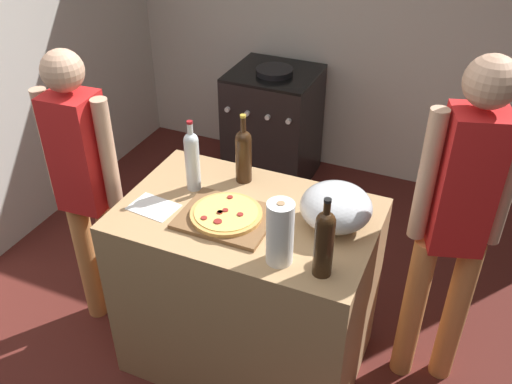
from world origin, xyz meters
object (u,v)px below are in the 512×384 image
object	(u,v)px
paper_towel_roll	(280,233)
wine_bottle_green	(324,241)
pizza	(226,214)
stove	(273,126)
person_in_red	(457,217)
wine_bottle_clear	(244,153)
person_in_stripes	(85,183)
mixing_bowl	(336,207)
wine_bottle_dark	(192,159)

from	to	relation	value
paper_towel_roll	wine_bottle_green	world-z (taller)	wine_bottle_green
pizza	wine_bottle_green	xyz separation A→B (m)	(0.49, -0.16, 0.13)
stove	wine_bottle_green	bearing A→B (deg)	-63.29
pizza	person_in_red	size ratio (longest dim) A/B	0.19
pizza	person_in_red	xyz separation A→B (m)	(0.92, 0.34, 0.02)
wine_bottle_green	wine_bottle_clear	bearing A→B (deg)	138.69
wine_bottle_green	person_in_red	xyz separation A→B (m)	(0.44, 0.50, -0.10)
wine_bottle_clear	person_in_stripes	size ratio (longest dim) A/B	0.22
wine_bottle_green	stove	bearing A→B (deg)	116.71
mixing_bowl	paper_towel_roll	bearing A→B (deg)	-113.13
wine_bottle_clear	person_in_red	distance (m)	0.99
pizza	person_in_red	world-z (taller)	person_in_red
person_in_stripes	person_in_red	bearing A→B (deg)	10.63
mixing_bowl	stove	bearing A→B (deg)	119.81
person_in_stripes	wine_bottle_green	bearing A→B (deg)	-8.25
paper_towel_roll	stove	size ratio (longest dim) A/B	0.31
paper_towel_roll	wine_bottle_clear	xyz separation A→B (m)	(-0.37, 0.48, 0.01)
mixing_bowl	wine_bottle_green	size ratio (longest dim) A/B	0.89
wine_bottle_clear	person_in_stripes	bearing A→B (deg)	-157.31
wine_bottle_dark	wine_bottle_green	bearing A→B (deg)	-23.87
person_in_red	pizza	bearing A→B (deg)	-159.78
mixing_bowl	wine_bottle_green	world-z (taller)	wine_bottle_green
paper_towel_roll	wine_bottle_dark	xyz separation A→B (m)	(-0.56, 0.32, 0.02)
wine_bottle_green	stove	xyz separation A→B (m)	(-0.98, 1.95, -0.65)
wine_bottle_dark	stove	world-z (taller)	wine_bottle_dark
wine_bottle_clear	person_in_red	xyz separation A→B (m)	(0.98, 0.02, -0.09)
stove	person_in_stripes	size ratio (longest dim) A/B	0.58
mixing_bowl	person_in_red	world-z (taller)	person_in_red
wine_bottle_clear	stove	world-z (taller)	wine_bottle_clear
paper_towel_roll	person_in_red	xyz separation A→B (m)	(0.61, 0.50, -0.08)
paper_towel_roll	person_in_stripes	size ratio (longest dim) A/B	0.18
mixing_bowl	wine_bottle_clear	xyz separation A→B (m)	(-0.50, 0.17, 0.05)
paper_towel_roll	wine_bottle_dark	distance (m)	0.65
wine_bottle_dark	wine_bottle_green	xyz separation A→B (m)	(0.73, -0.33, -0.00)
wine_bottle_dark	wine_bottle_clear	world-z (taller)	wine_bottle_dark
person_in_stripes	person_in_red	xyz separation A→B (m)	(1.70, 0.32, 0.08)
wine_bottle_dark	person_in_stripes	size ratio (longest dim) A/B	0.22
pizza	person_in_stripes	distance (m)	0.78
person_in_stripes	person_in_red	world-z (taller)	person_in_red
paper_towel_roll	wine_bottle_green	size ratio (longest dim) A/B	0.80
wine_bottle_clear	person_in_red	world-z (taller)	person_in_red
wine_bottle_dark	stove	size ratio (longest dim) A/B	0.39
wine_bottle_clear	person_in_red	size ratio (longest dim) A/B	0.20
wine_bottle_green	mixing_bowl	bearing A→B (deg)	97.94
pizza	stove	size ratio (longest dim) A/B	0.35
stove	pizza	bearing A→B (deg)	-74.57
wine_bottle_green	person_in_red	bearing A→B (deg)	49.02
stove	person_in_stripes	world-z (taller)	person_in_stripes
mixing_bowl	wine_bottle_dark	bearing A→B (deg)	179.02
stove	person_in_red	size ratio (longest dim) A/B	0.54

